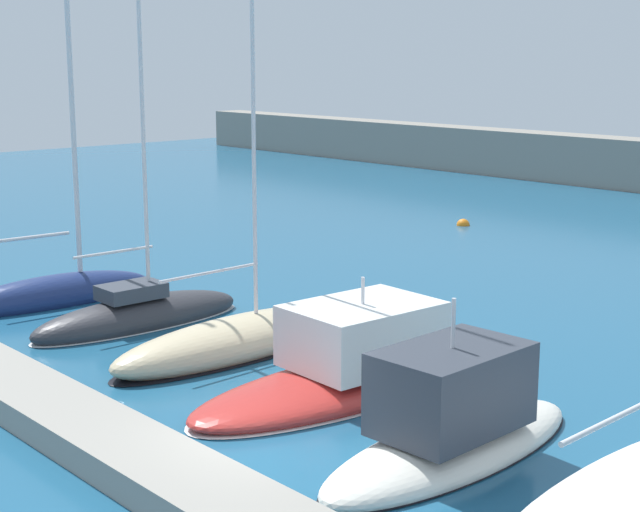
{
  "coord_description": "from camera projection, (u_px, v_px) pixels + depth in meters",
  "views": [
    {
      "loc": [
        13.46,
        -10.71,
        7.47
      ],
      "look_at": [
        -3.01,
        4.01,
        2.91
      ],
      "focal_mm": 54.96,
      "sensor_mm": 36.0,
      "label": 1
    }
  ],
  "objects": [
    {
      "name": "motorboat_red_fourth",
      "position": [
        356.0,
        366.0,
        22.19
      ],
      "size": [
        3.19,
        8.74,
        2.82
      ],
      "rotation": [
        0.0,
        0.0,
        1.53
      ],
      "color": "#B72D28",
      "rests_on": "ground_plane"
    },
    {
      "name": "ground_plane",
      "position": [
        267.0,
        461.0,
        18.33
      ],
      "size": [
        120.0,
        120.0,
        0.0
      ],
      "primitive_type": "plane",
      "color": "#1E567A"
    },
    {
      "name": "mooring_buoy_orange",
      "position": [
        463.0,
        225.0,
        43.62
      ],
      "size": [
        0.59,
        0.59,
        0.59
      ],
      "primitive_type": "sphere",
      "color": "orange",
      "rests_on": "ground_plane"
    },
    {
      "name": "sailboat_sand_third",
      "position": [
        240.0,
        339.0,
        24.99
      ],
      "size": [
        2.36,
        7.77,
        15.44
      ],
      "rotation": [
        0.0,
        0.0,
        1.61
      ],
      "color": "beige",
      "rests_on": "ground_plane"
    },
    {
      "name": "dock_pier",
      "position": [
        172.0,
        478.0,
        16.89
      ],
      "size": [
        33.93,
        1.74,
        0.59
      ],
      "primitive_type": "cube",
      "color": "gray",
      "rests_on": "ground_plane"
    },
    {
      "name": "sailboat_charcoal_second",
      "position": [
        138.0,
        315.0,
        27.5
      ],
      "size": [
        1.92,
        6.57,
        12.92
      ],
      "rotation": [
        0.0,
        0.0,
        1.57
      ],
      "color": "#2D2D33",
      "rests_on": "ground_plane"
    },
    {
      "name": "sailboat_navy_nearest",
      "position": [
        57.0,
        291.0,
        29.91
      ],
      "size": [
        1.82,
        6.38,
        13.18
      ],
      "rotation": [
        0.0,
        0.0,
        1.52
      ],
      "color": "navy",
      "rests_on": "ground_plane"
    },
    {
      "name": "motorboat_ivory_fifth",
      "position": [
        454.0,
        426.0,
        18.47
      ],
      "size": [
        2.48,
        6.95,
        3.46
      ],
      "rotation": [
        0.0,
        0.0,
        1.61
      ],
      "color": "silver",
      "rests_on": "ground_plane"
    }
  ]
}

